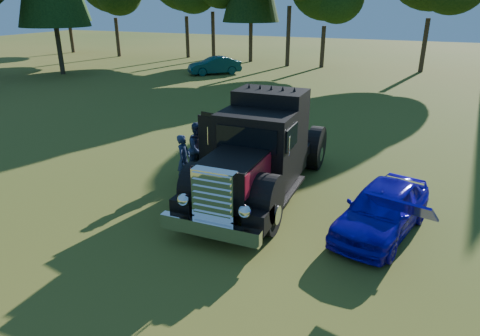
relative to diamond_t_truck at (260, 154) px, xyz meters
name	(u,v)px	position (x,y,z in m)	size (l,w,h in m)	color
ground	(216,241)	(-0.04, -2.95, -1.28)	(120.00, 120.00, 0.00)	#395318
diamond_t_truck	(260,154)	(0.00, 0.00, 0.00)	(3.36, 7.16, 3.00)	black
hotrod_coupe	(383,209)	(3.59, -0.94, -0.63)	(2.41, 4.27, 1.89)	#082AB0
spectator_near	(184,159)	(-2.50, -0.09, -0.48)	(0.58, 0.38, 1.59)	#22354F
spectator_far	(199,149)	(-2.38, 0.69, -0.38)	(0.88, 0.68, 1.80)	#1A283D
distant_teal_car	(215,66)	(-10.97, 19.61, -0.61)	(1.42, 4.06, 1.34)	#0A313F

